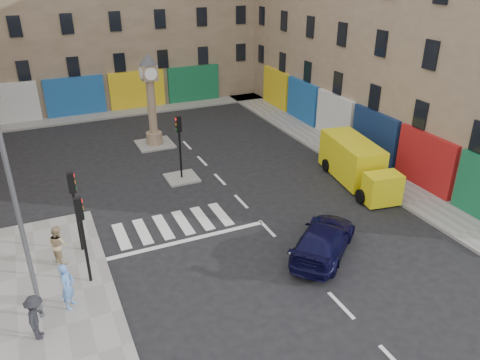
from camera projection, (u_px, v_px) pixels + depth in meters
ground at (277, 239)px, 21.56m from camera, size 120.00×120.00×0.00m
sidewalk_left at (19, 340)px, 15.79m from camera, size 7.00×16.00×0.15m
sidewalk_right at (318, 140)px, 32.98m from camera, size 2.60×30.00×0.15m
sidewalk_far at (105, 115)px, 38.28m from camera, size 32.00×2.40×0.15m
island_near at (182, 178)px, 27.36m from camera, size 1.80×1.80×0.12m
island_far at (155, 144)px, 32.29m from camera, size 2.40×2.40×0.12m
building_right at (404, 18)px, 31.90m from camera, size 10.00×30.00×16.00m
traffic_light_left_near at (82, 227)px, 17.50m from camera, size 0.28×0.22×3.70m
traffic_light_left_far at (74, 200)px, 19.48m from camera, size 0.28×0.22×3.70m
traffic_light_island at (179, 137)px, 26.27m from camera, size 0.28×0.22×3.70m
lamp_post at (15, 202)px, 14.71m from camera, size 0.50×0.25×8.30m
clock_pillar at (151, 95)px, 30.78m from camera, size 1.20×1.20×6.10m
navy_sedan at (324, 240)px, 20.23m from camera, size 4.97×4.69×1.41m
yellow_van at (356, 163)px, 26.56m from camera, size 2.92×6.55×2.30m
pedestrian_blue at (68, 286)px, 16.81m from camera, size 0.71×0.80×1.84m
pedestrian_tan at (58, 244)px, 19.35m from camera, size 0.95×1.03×1.71m
pedestrian_dark at (36, 317)px, 15.46m from camera, size 0.85×1.20×1.68m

